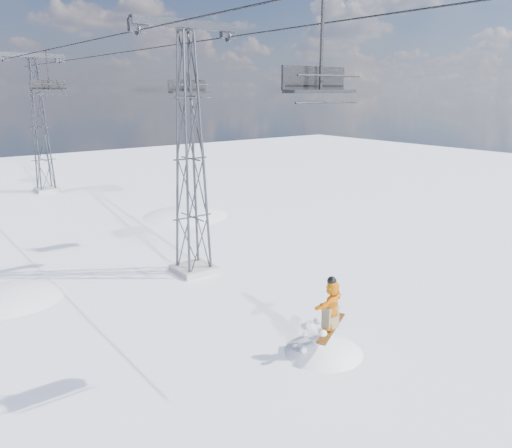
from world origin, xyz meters
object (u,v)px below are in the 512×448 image
object	(u,v)px
lift_tower_near	(190,159)
snowboarder_jump	(322,394)
lift_chair_near	(319,82)
lift_tower_far	(40,128)

from	to	relation	value
lift_tower_near	snowboarder_jump	size ratio (longest dim) A/B	1.69
lift_tower_near	lift_chair_near	world-z (taller)	lift_tower_near
lift_tower_near	lift_chair_near	bearing A→B (deg)	-101.91
snowboarder_jump	lift_chair_near	world-z (taller)	lift_chair_near
lift_tower_far	snowboarder_jump	bearing A→B (deg)	-90.76
lift_tower_far	lift_chair_near	xyz separation A→B (m)	(-2.20, -35.43, 3.25)
snowboarder_jump	lift_tower_far	bearing A→B (deg)	89.24
lift_tower_near	lift_chair_near	size ratio (longest dim) A/B	4.30
lift_tower_far	lift_chair_near	bearing A→B (deg)	-93.55
lift_tower_near	lift_tower_far	xyz separation A→B (m)	(0.00, 25.00, 0.00)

